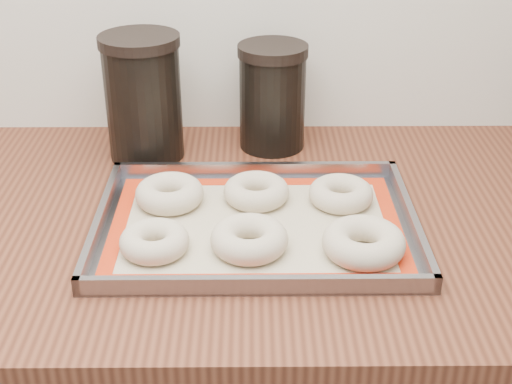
{
  "coord_description": "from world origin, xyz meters",
  "views": [
    {
      "loc": [
        -0.22,
        0.74,
        1.44
      ],
      "look_at": [
        -0.21,
        1.63,
        0.96
      ],
      "focal_mm": 50.0,
      "sensor_mm": 36.0,
      "label": 1
    }
  ],
  "objects_px": {
    "bagel_back_mid": "(256,191)",
    "canister_mid": "(272,97)",
    "bagel_front_left": "(154,241)",
    "baking_tray": "(256,224)",
    "canister_left": "(143,97)",
    "bagel_back_left": "(170,193)",
    "bagel_back_right": "(341,194)",
    "bagel_front_mid": "(249,239)",
    "bagel_front_right": "(364,242)"
  },
  "relations": [
    {
      "from": "bagel_back_mid",
      "to": "canister_mid",
      "type": "height_order",
      "value": "canister_mid"
    },
    {
      "from": "bagel_front_left",
      "to": "bagel_back_right",
      "type": "distance_m",
      "value": 0.3
    },
    {
      "from": "canister_left",
      "to": "bagel_front_left",
      "type": "bearing_deg",
      "value": -81.02
    },
    {
      "from": "bagel_back_left",
      "to": "bagel_back_mid",
      "type": "height_order",
      "value": "bagel_back_left"
    },
    {
      "from": "bagel_front_left",
      "to": "bagel_back_left",
      "type": "bearing_deg",
      "value": 86.82
    },
    {
      "from": "bagel_front_right",
      "to": "canister_left",
      "type": "distance_m",
      "value": 0.47
    },
    {
      "from": "baking_tray",
      "to": "bagel_back_left",
      "type": "bearing_deg",
      "value": 153.52
    },
    {
      "from": "bagel_back_mid",
      "to": "canister_mid",
      "type": "xyz_separation_m",
      "value": [
        0.03,
        0.21,
        0.07
      ]
    },
    {
      "from": "bagel_front_mid",
      "to": "canister_left",
      "type": "xyz_separation_m",
      "value": [
        -0.18,
        0.31,
        0.09
      ]
    },
    {
      "from": "bagel_back_left",
      "to": "canister_mid",
      "type": "relative_size",
      "value": 0.56
    },
    {
      "from": "bagel_front_right",
      "to": "bagel_back_left",
      "type": "distance_m",
      "value": 0.31
    },
    {
      "from": "baking_tray",
      "to": "bagel_front_mid",
      "type": "bearing_deg",
      "value": -98.42
    },
    {
      "from": "bagel_front_mid",
      "to": "bagel_front_right",
      "type": "distance_m",
      "value": 0.15
    },
    {
      "from": "bagel_front_left",
      "to": "bagel_back_left",
      "type": "relative_size",
      "value": 0.91
    },
    {
      "from": "bagel_front_left",
      "to": "bagel_back_mid",
      "type": "bearing_deg",
      "value": 45.4
    },
    {
      "from": "bagel_front_mid",
      "to": "canister_left",
      "type": "distance_m",
      "value": 0.37
    },
    {
      "from": "bagel_front_left",
      "to": "canister_left",
      "type": "height_order",
      "value": "canister_left"
    },
    {
      "from": "bagel_front_right",
      "to": "bagel_back_right",
      "type": "distance_m",
      "value": 0.14
    },
    {
      "from": "bagel_front_mid",
      "to": "canister_left",
      "type": "bearing_deg",
      "value": 119.68
    },
    {
      "from": "bagel_front_left",
      "to": "bagel_back_left",
      "type": "xyz_separation_m",
      "value": [
        0.01,
        0.13,
        0.0
      ]
    },
    {
      "from": "bagel_back_right",
      "to": "baking_tray",
      "type": "bearing_deg",
      "value": -153.24
    },
    {
      "from": "baking_tray",
      "to": "bagel_front_mid",
      "type": "distance_m",
      "value": 0.07
    },
    {
      "from": "bagel_back_left",
      "to": "canister_left",
      "type": "distance_m",
      "value": 0.21
    },
    {
      "from": "canister_mid",
      "to": "bagel_back_mid",
      "type": "bearing_deg",
      "value": -97.96
    },
    {
      "from": "bagel_front_right",
      "to": "canister_left",
      "type": "height_order",
      "value": "canister_left"
    },
    {
      "from": "canister_left",
      "to": "canister_mid",
      "type": "height_order",
      "value": "canister_left"
    },
    {
      "from": "bagel_back_left",
      "to": "bagel_back_right",
      "type": "distance_m",
      "value": 0.26
    },
    {
      "from": "baking_tray",
      "to": "canister_left",
      "type": "distance_m",
      "value": 0.33
    },
    {
      "from": "bagel_back_left",
      "to": "canister_left",
      "type": "height_order",
      "value": "canister_left"
    },
    {
      "from": "baking_tray",
      "to": "bagel_back_right",
      "type": "relative_size",
      "value": 4.69
    },
    {
      "from": "bagel_front_mid",
      "to": "bagel_back_left",
      "type": "relative_size",
      "value": 1.02
    },
    {
      "from": "bagel_back_mid",
      "to": "bagel_front_right",
      "type": "bearing_deg",
      "value": -46.22
    },
    {
      "from": "bagel_front_mid",
      "to": "bagel_back_right",
      "type": "height_order",
      "value": "bagel_front_mid"
    },
    {
      "from": "bagel_front_right",
      "to": "bagel_back_mid",
      "type": "bearing_deg",
      "value": 133.78
    },
    {
      "from": "baking_tray",
      "to": "bagel_back_left",
      "type": "height_order",
      "value": "bagel_back_left"
    },
    {
      "from": "bagel_front_left",
      "to": "canister_mid",
      "type": "height_order",
      "value": "canister_mid"
    },
    {
      "from": "bagel_front_mid",
      "to": "bagel_back_mid",
      "type": "bearing_deg",
      "value": 85.62
    },
    {
      "from": "bagel_front_right",
      "to": "bagel_front_left",
      "type": "bearing_deg",
      "value": 178.27
    },
    {
      "from": "baking_tray",
      "to": "bagel_back_right",
      "type": "distance_m",
      "value": 0.15
    },
    {
      "from": "bagel_front_right",
      "to": "bagel_back_right",
      "type": "height_order",
      "value": "bagel_front_right"
    },
    {
      "from": "baking_tray",
      "to": "bagel_back_right",
      "type": "bearing_deg",
      "value": 26.76
    },
    {
      "from": "canister_mid",
      "to": "bagel_back_right",
      "type": "bearing_deg",
      "value": -65.9
    },
    {
      "from": "baking_tray",
      "to": "bagel_front_mid",
      "type": "xyz_separation_m",
      "value": [
        -0.01,
        -0.07,
        0.02
      ]
    },
    {
      "from": "bagel_back_mid",
      "to": "bagel_back_right",
      "type": "relative_size",
      "value": 1.02
    },
    {
      "from": "bagel_front_left",
      "to": "bagel_front_mid",
      "type": "height_order",
      "value": "bagel_front_mid"
    },
    {
      "from": "bagel_front_mid",
      "to": "bagel_front_right",
      "type": "xyz_separation_m",
      "value": [
        0.15,
        -0.01,
        0.0
      ]
    },
    {
      "from": "bagel_front_left",
      "to": "canister_mid",
      "type": "relative_size",
      "value": 0.51
    },
    {
      "from": "bagel_front_left",
      "to": "bagel_front_right",
      "type": "distance_m",
      "value": 0.28
    },
    {
      "from": "baking_tray",
      "to": "canister_left",
      "type": "height_order",
      "value": "canister_left"
    },
    {
      "from": "bagel_back_right",
      "to": "canister_left",
      "type": "bearing_deg",
      "value": 150.09
    }
  ]
}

